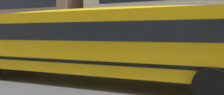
# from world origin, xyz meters

# --- Properties ---
(ground_plane) EXTENTS (400.00, 400.00, 0.00)m
(ground_plane) POSITION_xyz_m (0.00, 0.00, 0.00)
(ground_plane) COLOR #4C4C4F
(sidewalk_far) EXTENTS (120.00, 3.00, 0.01)m
(sidewalk_far) POSITION_xyz_m (0.00, 7.95, 0.01)
(sidewalk_far) COLOR gray
(sidewalk_far) RESTS_ON ground_plane
(lane_centreline) EXTENTS (110.00, 0.16, 0.01)m
(lane_centreline) POSITION_xyz_m (0.00, 0.00, 0.00)
(lane_centreline) COLOR silver
(lane_centreline) RESTS_ON ground_plane
(school_bus) EXTENTS (12.57, 2.98, 2.80)m
(school_bus) POSITION_xyz_m (2.38, -1.45, 1.66)
(school_bus) COLOR yellow
(school_bus) RESTS_ON ground_plane
(parked_car_green_by_hydrant) EXTENTS (3.98, 2.03, 1.64)m
(parked_car_green_by_hydrant) POSITION_xyz_m (-8.03, 5.23, 0.84)
(parked_car_green_by_hydrant) COLOR #236038
(parked_car_green_by_hydrant) RESTS_ON ground_plane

